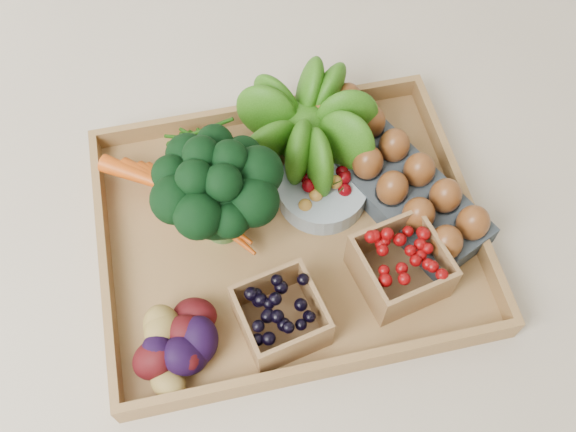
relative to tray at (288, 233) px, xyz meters
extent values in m
plane|color=beige|center=(0.00, 0.00, -0.01)|extent=(4.00, 4.00, 0.00)
cube|color=#A07643|center=(0.00, 0.00, 0.00)|extent=(0.55, 0.45, 0.01)
sphere|color=#1D490B|center=(0.06, 0.14, 0.08)|extent=(0.15, 0.15, 0.15)
cylinder|color=#8C9EA5|center=(0.06, 0.05, 0.03)|extent=(0.14, 0.14, 0.04)
cube|color=#3C464D|center=(0.17, 0.04, 0.03)|extent=(0.25, 0.35, 0.04)
cube|color=black|center=(-0.04, -0.14, 0.04)|extent=(0.13, 0.13, 0.07)
cube|color=#670405|center=(0.14, -0.11, 0.05)|extent=(0.13, 0.13, 0.08)
camera|label=1|loc=(-0.10, -0.45, 0.86)|focal=40.00mm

